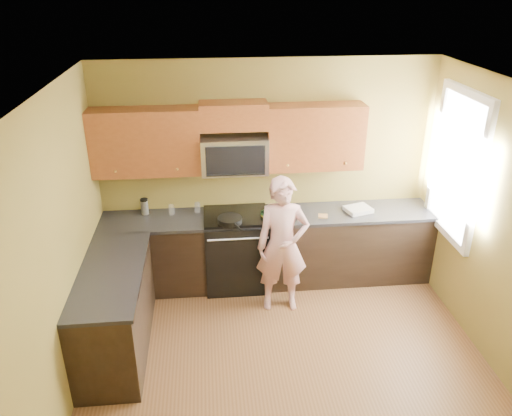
{
  "coord_description": "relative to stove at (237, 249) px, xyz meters",
  "views": [
    {
      "loc": [
        -0.7,
        -3.67,
        3.54
      ],
      "look_at": [
        -0.2,
        1.3,
        1.2
      ],
      "focal_mm": 35.26,
      "sensor_mm": 36.0,
      "label": 1
    }
  ],
  "objects": [
    {
      "name": "butter_tub",
      "position": [
        0.35,
        -0.06,
        0.45
      ],
      "size": [
        0.17,
        0.17,
        0.1
      ],
      "primitive_type": null,
      "rotation": [
        0.0,
        0.0,
        0.34
      ],
      "color": "yellow",
      "rests_on": "countertop_back"
    },
    {
      "name": "countertop_left",
      "position": [
        -1.29,
        -1.08,
        0.43
      ],
      "size": [
        0.62,
        1.6,
        0.04
      ],
      "primitive_type": "cube",
      "color": "black",
      "rests_on": "cabinet_left_run"
    },
    {
      "name": "upper_cab_over_mw",
      "position": [
        0.0,
        0.16,
        1.62
      ],
      "size": [
        0.76,
        0.33,
        0.3
      ],
      "primitive_type": "cube",
      "color": "brown",
      "rests_on": "wall_back"
    },
    {
      "name": "napkin_b",
      "position": [
        0.65,
        -0.04,
        0.48
      ],
      "size": [
        0.13,
        0.14,
        0.07
      ],
      "primitive_type": "ellipsoid",
      "rotation": [
        0.0,
        0.0,
        -0.09
      ],
      "color": "silver",
      "rests_on": "countertop_back"
    },
    {
      "name": "window",
      "position": [
        2.38,
        -0.48,
        1.17
      ],
      "size": [
        0.06,
        1.06,
        1.66
      ],
      "primitive_type": null,
      "color": "white",
      "rests_on": "wall_right"
    },
    {
      "name": "toast_slice",
      "position": [
        1.03,
        -0.1,
        0.45
      ],
      "size": [
        0.13,
        0.13,
        0.01
      ],
      "primitive_type": "cube",
      "rotation": [
        0.0,
        0.0,
        -0.21
      ],
      "color": "#B27F47",
      "rests_on": "countertop_back"
    },
    {
      "name": "stove",
      "position": [
        0.0,
        0.0,
        0.0
      ],
      "size": [
        0.76,
        0.65,
        0.95
      ],
      "primitive_type": null,
      "color": "black",
      "rests_on": "floor"
    },
    {
      "name": "countertop_back",
      "position": [
        0.4,
        0.01,
        0.43
      ],
      "size": [
        4.0,
        0.62,
        0.04
      ],
      "primitive_type": "cube",
      "color": "black",
      "rests_on": "cabinet_back_run"
    },
    {
      "name": "upper_cab_right",
      "position": [
        0.94,
        0.16,
        0.97
      ],
      "size": [
        1.12,
        0.33,
        0.75
      ],
      "primitive_type": null,
      "color": "brown",
      "rests_on": "wall_back"
    },
    {
      "name": "wall_back",
      "position": [
        0.4,
        0.32,
        0.88
      ],
      "size": [
        4.0,
        0.0,
        4.0
      ],
      "primitive_type": "plane",
      "rotation": [
        1.57,
        0.0,
        0.0
      ],
      "color": "olive",
      "rests_on": "ground"
    },
    {
      "name": "microwave",
      "position": [
        0.0,
        0.12,
        0.97
      ],
      "size": [
        0.76,
        0.4,
        0.42
      ],
      "primitive_type": null,
      "color": "silver",
      "rests_on": "wall_back"
    },
    {
      "name": "cabinet_left_run",
      "position": [
        -1.3,
        -1.08,
        -0.03
      ],
      "size": [
        0.6,
        1.6,
        0.88
      ],
      "primitive_type": "cube",
      "color": "black",
      "rests_on": "floor"
    },
    {
      "name": "floor",
      "position": [
        0.4,
        -1.68,
        -0.47
      ],
      "size": [
        4.0,
        4.0,
        0.0
      ],
      "primitive_type": "plane",
      "color": "brown",
      "rests_on": "ground"
    },
    {
      "name": "cabinet_back_run",
      "position": [
        0.4,
        0.02,
        -0.03
      ],
      "size": [
        4.0,
        0.6,
        0.88
      ],
      "primitive_type": "cube",
      "color": "black",
      "rests_on": "floor"
    },
    {
      "name": "travel_mug",
      "position": [
        -1.08,
        0.19,
        0.44
      ],
      "size": [
        0.1,
        0.1,
        0.2
      ],
      "primitive_type": null,
      "rotation": [
        0.0,
        0.0,
        -0.12
      ],
      "color": "silver",
      "rests_on": "countertop_back"
    },
    {
      "name": "frying_pan",
      "position": [
        -0.08,
        -0.2,
        0.47
      ],
      "size": [
        0.44,
        0.57,
        0.06
      ],
      "primitive_type": null,
      "rotation": [
        0.0,
        0.0,
        0.36
      ],
      "color": "black",
      "rests_on": "stove"
    },
    {
      "name": "glass_b",
      "position": [
        -0.76,
        0.15,
        0.51
      ],
      "size": [
        0.08,
        0.08,
        0.12
      ],
      "primitive_type": "cylinder",
      "rotation": [
        0.0,
        0.0,
        0.12
      ],
      "color": "silver",
      "rests_on": "countertop_back"
    },
    {
      "name": "upper_cab_left",
      "position": [
        -0.99,
        0.16,
        0.97
      ],
      "size": [
        1.22,
        0.33,
        0.75
      ],
      "primitive_type": null,
      "color": "brown",
      "rests_on": "wall_back"
    },
    {
      "name": "glass_c",
      "position": [
        -0.45,
        0.18,
        0.51
      ],
      "size": [
        0.07,
        0.07,
        0.12
      ],
      "primitive_type": "cylinder",
      "rotation": [
        0.0,
        0.0,
        -0.02
      ],
      "color": "silver",
      "rests_on": "countertop_back"
    },
    {
      "name": "wall_left",
      "position": [
        -1.6,
        -1.68,
        0.88
      ],
      "size": [
        0.0,
        4.0,
        4.0
      ],
      "primitive_type": "plane",
      "rotation": [
        1.57,
        0.0,
        1.57
      ],
      "color": "olive",
      "rests_on": "ground"
    },
    {
      "name": "napkin_a",
      "position": [
        0.46,
        -0.23,
        0.48
      ],
      "size": [
        0.13,
        0.14,
        0.06
      ],
      "primitive_type": "ellipsoid",
      "rotation": [
        0.0,
        0.0,
        -0.22
      ],
      "color": "silver",
      "rests_on": "countertop_back"
    },
    {
      "name": "woman",
      "position": [
        0.48,
        -0.53,
        0.32
      ],
      "size": [
        0.61,
        0.42,
        1.6
      ],
      "primitive_type": "imported",
      "rotation": [
        0.0,
        0.0,
        -0.06
      ],
      "color": "#DC6E79",
      "rests_on": "floor"
    },
    {
      "name": "dish_towel",
      "position": [
        1.48,
        0.0,
        0.47
      ],
      "size": [
        0.36,
        0.32,
        0.05
      ],
      "primitive_type": "cube",
      "rotation": [
        0.0,
        0.0,
        0.29
      ],
      "color": "silver",
      "rests_on": "countertop_back"
    },
    {
      "name": "ceiling",
      "position": [
        0.4,
        -1.68,
        2.23
      ],
      "size": [
        4.0,
        4.0,
        0.0
      ],
      "primitive_type": "plane",
      "rotation": [
        3.14,
        0.0,
        0.0
      ],
      "color": "white",
      "rests_on": "ground"
    }
  ]
}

